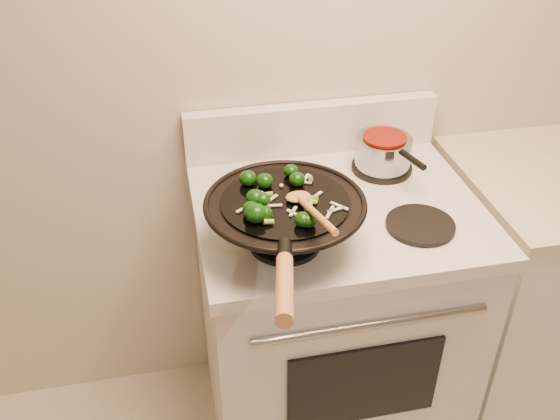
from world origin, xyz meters
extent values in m
plane|color=beige|center=(0.00, 1.50, 1.30)|extent=(3.50, 0.00, 3.50)
cube|color=silver|center=(-0.04, 1.17, 0.44)|extent=(0.76, 0.64, 0.88)
cube|color=silver|center=(-0.04, 1.17, 0.90)|extent=(0.78, 0.66, 0.04)
cube|color=silver|center=(-0.04, 1.47, 1.00)|extent=(0.78, 0.05, 0.16)
cylinder|color=gray|center=(-0.04, 0.84, 0.78)|extent=(0.60, 0.02, 0.02)
cube|color=black|center=(-0.04, 0.84, 0.55)|extent=(0.42, 0.01, 0.28)
cylinder|color=black|center=(-0.22, 1.02, 0.93)|extent=(0.18, 0.18, 0.01)
cylinder|color=black|center=(0.14, 1.02, 0.93)|extent=(0.18, 0.18, 0.01)
cylinder|color=black|center=(-0.22, 1.32, 0.93)|extent=(0.18, 0.18, 0.01)
cylinder|color=black|center=(0.14, 1.32, 0.93)|extent=(0.18, 0.18, 0.01)
cube|color=white|center=(0.78, 1.20, 0.44)|extent=(0.78, 0.60, 0.88)
torus|color=black|center=(-0.22, 1.02, 1.05)|extent=(0.39, 0.39, 0.01)
cylinder|color=black|center=(-0.22, 1.02, 1.05)|extent=(0.31, 0.31, 0.01)
cylinder|color=black|center=(-0.27, 0.80, 1.07)|extent=(0.04, 0.07, 0.04)
cylinder|color=#B07745|center=(-0.30, 0.67, 1.09)|extent=(0.08, 0.21, 0.06)
ellipsoid|color=#0B3307|center=(-0.28, 1.01, 1.07)|extent=(0.04, 0.04, 0.03)
cylinder|color=#588730|center=(-0.27, 1.01, 1.06)|extent=(0.02, 0.02, 0.02)
ellipsoid|color=#0B3307|center=(-0.31, 0.98, 1.07)|extent=(0.04, 0.04, 0.03)
ellipsoid|color=#0B3307|center=(-0.19, 0.91, 1.07)|extent=(0.04, 0.04, 0.03)
ellipsoid|color=#0B3307|center=(-0.29, 0.95, 1.07)|extent=(0.04, 0.04, 0.03)
cylinder|color=#588730|center=(-0.27, 0.95, 1.06)|extent=(0.02, 0.02, 0.02)
ellipsoid|color=#0B3307|center=(-0.20, 0.91, 1.07)|extent=(0.04, 0.04, 0.03)
ellipsoid|color=#0B3307|center=(-0.18, 1.08, 1.07)|extent=(0.04, 0.04, 0.03)
ellipsoid|color=#0B3307|center=(-0.30, 0.95, 1.07)|extent=(0.05, 0.05, 0.04)
cylinder|color=#588730|center=(-0.29, 0.95, 1.06)|extent=(0.02, 0.02, 0.01)
ellipsoid|color=#0B3307|center=(-0.29, 1.02, 1.07)|extent=(0.04, 0.04, 0.04)
ellipsoid|color=#0B3307|center=(-0.18, 1.13, 1.07)|extent=(0.04, 0.04, 0.03)
ellipsoid|color=#0B3307|center=(-0.30, 1.11, 1.07)|extent=(0.04, 0.04, 0.04)
cylinder|color=#588730|center=(-0.28, 1.11, 1.06)|extent=(0.02, 0.02, 0.02)
ellipsoid|color=#0B3307|center=(-0.26, 1.09, 1.07)|extent=(0.04, 0.04, 0.04)
cube|color=white|center=(-0.16, 1.09, 1.06)|extent=(0.04, 0.02, 0.00)
cube|color=white|center=(-0.26, 1.00, 1.06)|extent=(0.05, 0.01, 0.00)
cube|color=white|center=(-0.28, 1.05, 1.06)|extent=(0.04, 0.02, 0.00)
cube|color=white|center=(-0.21, 0.97, 1.06)|extent=(0.03, 0.04, 0.00)
cube|color=white|center=(-0.33, 1.00, 1.06)|extent=(0.04, 0.03, 0.00)
cube|color=white|center=(-0.15, 1.02, 1.06)|extent=(0.04, 0.04, 0.00)
cube|color=white|center=(-0.25, 1.03, 1.06)|extent=(0.04, 0.03, 0.00)
cube|color=white|center=(-0.15, 1.11, 1.06)|extent=(0.03, 0.03, 0.00)
cube|color=white|center=(-0.13, 0.95, 1.06)|extent=(0.03, 0.05, 0.00)
cube|color=white|center=(-0.21, 0.96, 1.06)|extent=(0.03, 0.04, 0.00)
cube|color=white|center=(-0.10, 0.97, 1.06)|extent=(0.04, 0.04, 0.00)
cube|color=white|center=(-0.11, 0.95, 1.06)|extent=(0.04, 0.02, 0.00)
cube|color=white|center=(-0.27, 1.02, 1.06)|extent=(0.03, 0.04, 0.00)
cylinder|color=#73A736|center=(-0.14, 1.09, 1.06)|extent=(0.03, 0.02, 0.02)
cylinder|color=#73A736|center=(-0.17, 0.98, 1.06)|extent=(0.03, 0.02, 0.02)
cylinder|color=#73A736|center=(-0.16, 0.99, 1.06)|extent=(0.02, 0.03, 0.01)
cylinder|color=#73A736|center=(-0.15, 1.01, 1.06)|extent=(0.01, 0.02, 0.02)
cylinder|color=#73A736|center=(-0.26, 1.04, 1.06)|extent=(0.02, 0.02, 0.01)
cylinder|color=#73A736|center=(-0.28, 0.93, 1.06)|extent=(0.01, 0.03, 0.02)
sphere|color=beige|center=(-0.27, 1.06, 1.06)|extent=(0.01, 0.01, 0.01)
sphere|color=beige|center=(-0.27, 0.97, 1.06)|extent=(0.01, 0.01, 0.01)
sphere|color=beige|center=(-0.22, 1.08, 1.06)|extent=(0.01, 0.01, 0.01)
sphere|color=beige|center=(-0.20, 1.03, 1.06)|extent=(0.01, 0.01, 0.01)
ellipsoid|color=#B07745|center=(-0.19, 1.02, 1.06)|extent=(0.06, 0.05, 0.02)
cylinder|color=#B07745|center=(-0.18, 0.89, 1.10)|extent=(0.03, 0.25, 0.09)
cylinder|color=gray|center=(0.14, 1.32, 0.98)|extent=(0.16, 0.16, 0.09)
cylinder|color=#690E05|center=(0.14, 1.32, 1.03)|extent=(0.13, 0.13, 0.01)
cylinder|color=black|center=(0.17, 1.19, 1.02)|extent=(0.04, 0.10, 0.02)
camera|label=1|loc=(-0.49, -0.19, 1.88)|focal=40.00mm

